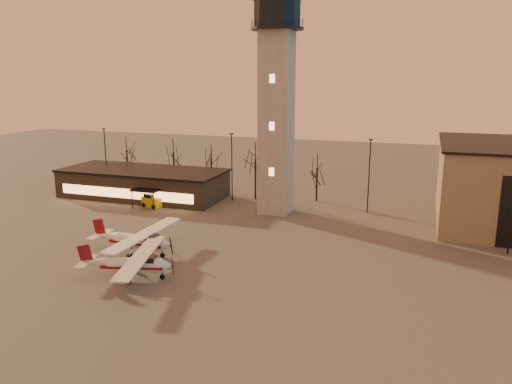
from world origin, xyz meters
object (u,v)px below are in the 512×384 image
Objects in this scene: service_cart at (152,202)px; control_tower at (277,92)px; cessna_front at (137,267)px; terminal at (143,183)px; cessna_rear at (141,244)px.

control_tower is at bearing 25.89° from service_cart.
cessna_front is 3.57× the size of service_cart.
cessna_front is 26.44m from service_cart.
control_tower is 30.97m from cessna_front.
terminal is 2.16× the size of cessna_front.
control_tower is 2.77× the size of cessna_front.
control_tower is 2.59× the size of cessna_rear.
cessna_rear is at bearing 103.27° from cessna_front.
service_cart is at bearing 118.29° from cessna_rear.
cessna_front is (16.62, -28.42, -1.04)m from terminal.
terminal is 32.94m from cessna_front.
control_tower is at bearing 69.09° from cessna_rear.
service_cart is (-9.17, 17.82, -0.47)m from cessna_rear.
cessna_front is (-5.38, -26.44, -15.21)m from control_tower.
cessna_rear is (13.60, -22.79, -0.97)m from terminal.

